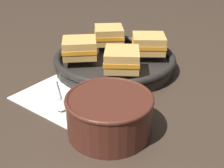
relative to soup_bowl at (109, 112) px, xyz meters
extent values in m
plane|color=#382B21|center=(-0.07, 0.09, -0.04)|extent=(4.00, 4.00, 0.00)
cube|color=white|center=(-0.16, 0.02, -0.04)|extent=(0.22, 0.20, 0.00)
cylinder|color=#4C2319|center=(0.00, 0.00, -0.01)|extent=(0.15, 0.15, 0.07)
cylinder|color=orange|center=(0.00, 0.00, 0.02)|extent=(0.13, 0.13, 0.01)
torus|color=#4C2319|center=(0.00, 0.00, 0.03)|extent=(0.16, 0.16, 0.01)
cube|color=silver|center=(-0.19, 0.01, -0.03)|extent=(0.09, 0.05, 0.01)
ellipsoid|color=silver|center=(-0.13, -0.02, -0.03)|extent=(0.05, 0.05, 0.01)
cylinder|color=black|center=(-0.19, 0.20, -0.03)|extent=(0.31, 0.31, 0.02)
torus|color=black|center=(-0.19, 0.20, -0.01)|extent=(0.32, 0.32, 0.02)
cube|color=tan|center=(-0.24, 0.13, 0.01)|extent=(0.11, 0.11, 0.02)
cube|color=orange|center=(-0.24, 0.13, 0.02)|extent=(0.12, 0.12, 0.01)
cube|color=tan|center=(-0.24, 0.13, 0.04)|extent=(0.11, 0.11, 0.02)
cube|color=tan|center=(-0.11, 0.15, 0.01)|extent=(0.11, 0.11, 0.02)
cube|color=orange|center=(-0.11, 0.15, 0.02)|extent=(0.12, 0.12, 0.01)
cube|color=tan|center=(-0.11, 0.15, 0.04)|extent=(0.11, 0.11, 0.02)
cube|color=tan|center=(-0.14, 0.28, 0.01)|extent=(0.11, 0.11, 0.02)
cube|color=orange|center=(-0.14, 0.28, 0.02)|extent=(0.12, 0.12, 0.01)
cube|color=tan|center=(-0.14, 0.28, 0.04)|extent=(0.11, 0.11, 0.02)
cube|color=tan|center=(-0.27, 0.25, 0.01)|extent=(0.11, 0.11, 0.02)
cube|color=orange|center=(-0.27, 0.25, 0.02)|extent=(0.12, 0.12, 0.01)
cube|color=tan|center=(-0.27, 0.25, 0.04)|extent=(0.11, 0.11, 0.02)
camera|label=1|loc=(0.30, -0.29, 0.28)|focal=45.00mm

